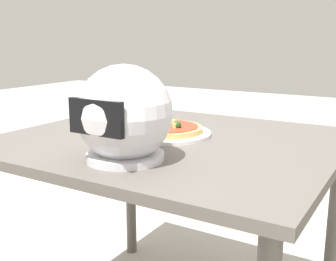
# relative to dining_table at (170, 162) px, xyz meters

# --- Properties ---
(dining_table) EXTENTS (1.08, 0.96, 0.75)m
(dining_table) POSITION_rel_dining_table_xyz_m (0.00, 0.00, 0.00)
(dining_table) COLOR #5B5651
(dining_table) RESTS_ON ground
(pizza_plate) EXTENTS (0.31, 0.31, 0.01)m
(pizza_plate) POSITION_rel_dining_table_xyz_m (0.03, -0.02, 0.09)
(pizza_plate) COLOR white
(pizza_plate) RESTS_ON dining_table
(pizza) EXTENTS (0.26, 0.26, 0.05)m
(pizza) POSITION_rel_dining_table_xyz_m (0.03, -0.02, 0.11)
(pizza) COLOR tan
(pizza) RESTS_ON pizza_plate
(motorcycle_helmet) EXTENTS (0.26, 0.26, 0.26)m
(motorcycle_helmet) POSITION_rel_dining_table_xyz_m (-0.03, 0.29, 0.21)
(motorcycle_helmet) COLOR silver
(motorcycle_helmet) RESTS_ON dining_table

